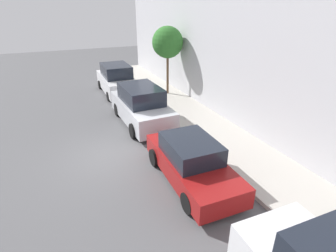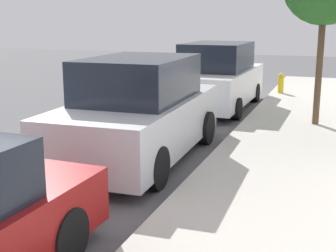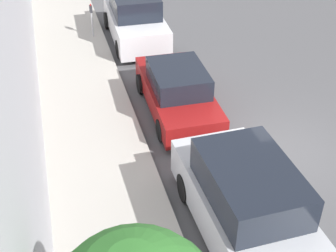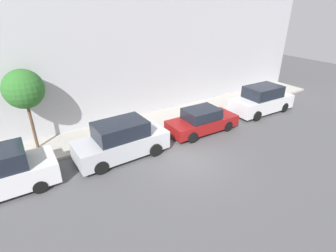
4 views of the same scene
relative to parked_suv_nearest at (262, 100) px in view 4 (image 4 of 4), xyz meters
The scene contains 8 objects.
ground_plane 8.81m from the parked_suv_nearest, 104.98° to the left, with size 60.00×60.00×0.00m, color #515154.
sidewalk 8.90m from the parked_suv_nearest, 72.72° to the left, with size 2.79×32.00×0.15m.
building_facade 11.12m from the parked_suv_nearest, 59.28° to the left, with size 2.00×32.00×12.19m.
parked_suv_nearest is the anchor object (origin of this frame).
parked_sedan_second 5.71m from the parked_suv_nearest, 91.31° to the left, with size 1.92×4.55×1.54m.
parked_suv_third 11.10m from the parked_suv_nearest, 90.65° to the left, with size 2.08×4.85×1.98m.
parking_meter_near 1.76m from the parked_suv_nearest, 16.07° to the right, with size 0.11×0.15×1.35m.
street_tree 15.30m from the parked_suv_nearest, 78.57° to the left, with size 1.99×1.99×4.36m.
Camera 4 is at (-9.19, 7.04, 7.50)m, focal length 28.00 mm.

